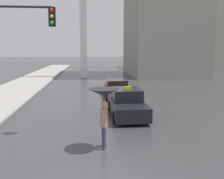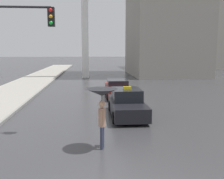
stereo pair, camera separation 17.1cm
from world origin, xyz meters
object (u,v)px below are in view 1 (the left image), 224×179
(sedan_red, at_px, (117,89))
(taxi, at_px, (127,104))
(pedestrian_with_umbrella, at_px, (104,99))
(traffic_light, at_px, (6,43))
(monument_cross, at_px, (83,8))

(sedan_red, bearing_deg, taxi, 89.02)
(sedan_red, xyz_separation_m, pedestrian_with_umbrella, (-1.74, -11.26, 1.30))
(traffic_light, bearing_deg, monument_cross, 83.21)
(pedestrian_with_umbrella, bearing_deg, traffic_light, 75.54)
(pedestrian_with_umbrella, height_order, monument_cross, monument_cross)
(taxi, relative_size, monument_cross, 0.28)
(taxi, height_order, pedestrian_with_umbrella, pedestrian_with_umbrella)
(taxi, distance_m, pedestrian_with_umbrella, 5.34)
(monument_cross, bearing_deg, taxi, -82.81)
(pedestrian_with_umbrella, bearing_deg, sedan_red, 3.89)
(taxi, height_order, monument_cross, monument_cross)
(traffic_light, bearing_deg, sedan_red, 57.84)
(taxi, relative_size, sedan_red, 1.02)
(taxi, bearing_deg, monument_cross, -82.81)
(sedan_red, xyz_separation_m, monument_cross, (-2.85, 15.39, 8.69))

